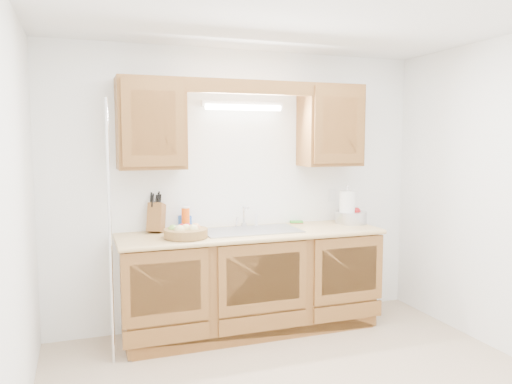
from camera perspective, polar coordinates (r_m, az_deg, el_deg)
name	(u,v)px	position (r m, az deg, el deg)	size (l,w,h in m)	color
room	(312,209)	(3.22, 6.37, -1.95)	(3.52, 3.50, 2.50)	#C6AC8F
base_cabinets	(251,282)	(4.48, -0.55, -10.28)	(2.20, 0.60, 0.86)	brown
countertop	(252,234)	(4.36, -0.49, -4.77)	(2.30, 0.63, 0.04)	tan
upper_cabinet_left	(151,124)	(4.24, -11.94, 7.63)	(0.55, 0.33, 0.75)	brown
upper_cabinet_right	(330,126)	(4.76, 8.48, 7.49)	(0.55, 0.33, 0.75)	brown
valance	(251,87)	(4.31, -0.53, 11.92)	(2.20, 0.05, 0.12)	brown
fluorescent_fixture	(243,106)	(4.52, -1.47, 9.83)	(0.76, 0.08, 0.08)	white
sink	(251,239)	(4.39, -0.58, -5.39)	(0.84, 0.46, 0.36)	#9E9EA3
wire_shelf_pole	(110,233)	(3.87, -16.35, -4.57)	(0.03, 0.03, 2.00)	silver
outlet_plate	(333,195)	(4.98, 8.74, -0.37)	(0.08, 0.01, 0.12)	white
fruit_basket	(186,232)	(4.10, -8.04, -4.52)	(0.42, 0.42, 0.11)	olive
knife_block	(156,217)	(4.39, -11.33, -2.84)	(0.20, 0.24, 0.36)	brown
orange_canister	(186,219)	(4.39, -8.04, -3.05)	(0.09, 0.09, 0.22)	#FE5A0E
soap_bottle	(185,219)	(4.43, -8.12, -3.13)	(0.09, 0.09, 0.19)	blue
sponge	(296,222)	(4.79, 4.65, -3.47)	(0.13, 0.10, 0.02)	#CC333F
paper_towel	(347,208)	(4.78, 10.37, -1.79)	(0.18, 0.18, 0.37)	silver
apple_bowl	(351,216)	(4.85, 10.83, -2.76)	(0.36, 0.36, 0.15)	silver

